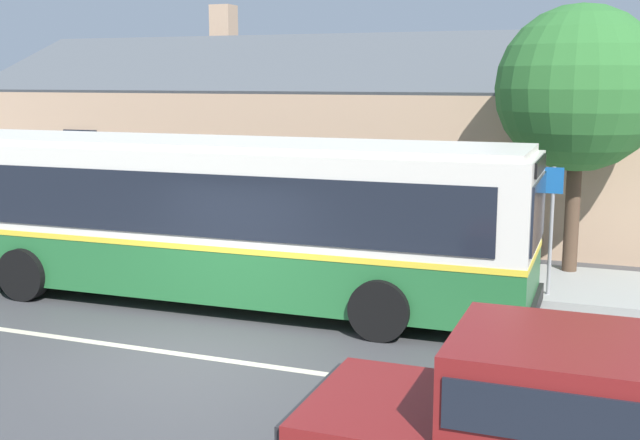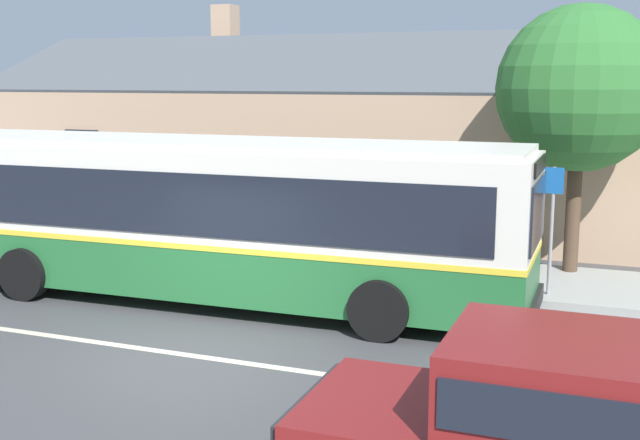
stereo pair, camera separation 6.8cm
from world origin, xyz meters
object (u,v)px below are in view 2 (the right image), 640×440
bench_by_building (17,220)px  street_tree_primary (580,89)px  transit_bus (209,214)px  bus_stop_sign (552,216)px

bench_by_building → street_tree_primary: street_tree_primary is taller
transit_bus → bench_by_building: 7.91m
transit_bus → bench_by_building: (-7.24, 2.99, -1.06)m
transit_bus → bus_stop_sign: size_ratio=5.01×
bench_by_building → bus_stop_sign: bus_stop_sign is taller
street_tree_primary → bus_stop_sign: bearing=-96.5°
bus_stop_sign → bench_by_building: bearing=176.1°
bus_stop_sign → transit_bus: bearing=-160.8°
bench_by_building → street_tree_primary: (13.49, 1.20, 3.35)m
bench_by_building → street_tree_primary: bearing=5.1°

